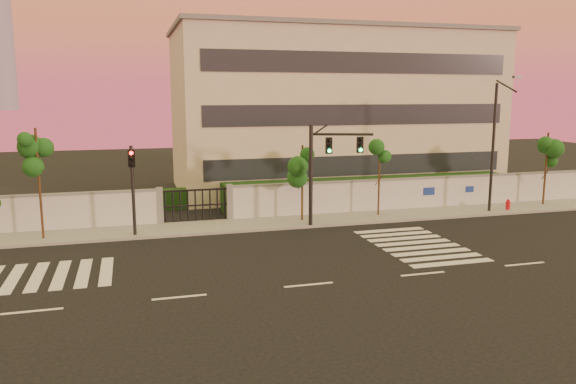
# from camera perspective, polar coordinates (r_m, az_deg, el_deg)

# --- Properties ---
(ground) EXTENTS (120.00, 120.00, 0.00)m
(ground) POSITION_cam_1_polar(r_m,az_deg,el_deg) (22.31, 2.10, -9.42)
(ground) COLOR black
(ground) RESTS_ON ground
(sidewalk) EXTENTS (60.00, 3.00, 0.15)m
(sidewalk) POSITION_cam_1_polar(r_m,az_deg,el_deg) (32.05, -3.69, -3.30)
(sidewalk) COLOR gray
(sidewalk) RESTS_ON ground
(perimeter_wall) EXTENTS (60.00, 0.36, 2.20)m
(perimeter_wall) POSITION_cam_1_polar(r_m,az_deg,el_deg) (33.30, -4.08, -1.05)
(perimeter_wall) COLOR silver
(perimeter_wall) RESTS_ON ground
(hedge_row) EXTENTS (41.00, 4.25, 1.80)m
(hedge_row) POSITION_cam_1_polar(r_m,az_deg,el_deg) (36.20, -3.32, -0.57)
(hedge_row) COLOR black
(hedge_row) RESTS_ON ground
(institutional_building) EXTENTS (24.40, 12.40, 12.25)m
(institutional_building) POSITION_cam_1_polar(r_m,az_deg,el_deg) (44.80, 4.48, 8.30)
(institutional_building) COLOR beige
(institutional_building) RESTS_ON ground
(road_markings) EXTENTS (57.00, 7.62, 0.02)m
(road_markings) POSITION_cam_1_polar(r_m,az_deg,el_deg) (25.38, -3.96, -7.00)
(road_markings) COLOR silver
(road_markings) RESTS_ON ground
(street_tree_c) EXTENTS (1.52, 1.21, 5.76)m
(street_tree_c) POSITION_cam_1_polar(r_m,az_deg,el_deg) (30.61, -24.06, 3.13)
(street_tree_c) COLOR #382314
(street_tree_c) RESTS_ON ground
(street_tree_d) EXTENTS (1.47, 1.17, 4.52)m
(street_tree_d) POSITION_cam_1_polar(r_m,az_deg,el_deg) (32.26, 1.50, 2.68)
(street_tree_d) COLOR #382314
(street_tree_d) RESTS_ON ground
(street_tree_e) EXTENTS (1.36, 1.08, 4.63)m
(street_tree_e) POSITION_cam_1_polar(r_m,az_deg,el_deg) (34.01, 9.31, 3.06)
(street_tree_e) COLOR #382314
(street_tree_e) RESTS_ON ground
(street_tree_f) EXTENTS (1.63, 1.30, 4.92)m
(street_tree_f) POSITION_cam_1_polar(r_m,az_deg,el_deg) (40.70, 24.82, 3.68)
(street_tree_f) COLOR #382314
(street_tree_f) RESTS_ON ground
(traffic_signal_main) EXTENTS (3.57, 1.26, 5.75)m
(traffic_signal_main) POSITION_cam_1_polar(r_m,az_deg,el_deg) (31.17, 3.62, 2.98)
(traffic_signal_main) COLOR black
(traffic_signal_main) RESTS_ON ground
(traffic_signal_secondary) EXTENTS (0.37, 0.35, 4.81)m
(traffic_signal_secondary) POSITION_cam_1_polar(r_m,az_deg,el_deg) (29.84, -15.52, 1.19)
(traffic_signal_secondary) COLOR black
(traffic_signal_secondary) RESTS_ON ground
(streetlight_east) EXTENTS (0.50, 2.03, 8.44)m
(streetlight_east) POSITION_cam_1_polar(r_m,az_deg,el_deg) (36.82, 20.30, 4.89)
(streetlight_east) COLOR black
(streetlight_east) RESTS_ON ground
(fire_hydrant) EXTENTS (0.33, 0.31, 0.83)m
(fire_hydrant) POSITION_cam_1_polar(r_m,az_deg,el_deg) (38.24, 21.44, -1.29)
(fire_hydrant) COLOR red
(fire_hydrant) RESTS_ON ground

